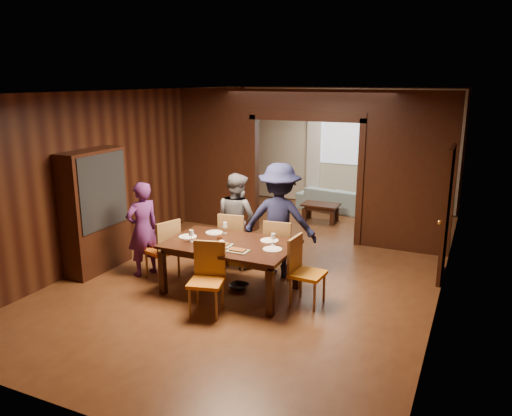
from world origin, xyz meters
The scene contains 32 objects.
floor centered at (0.00, 0.00, 0.00)m, with size 9.00×9.00×0.00m, color #532B17.
ceiling centered at (0.00, 0.00, 2.90)m, with size 5.50×9.00×0.02m, color silver.
room_walls centered at (0.00, 1.89, 1.51)m, with size 5.52×9.01×2.90m.
person_purple centered at (-1.69, -1.38, 0.77)m, with size 0.56×0.37×1.53m, color #4F205D.
person_grey centered at (-0.53, -0.34, 0.79)m, with size 0.77×0.60×1.59m, color slate.
person_navy centered at (0.30, -0.48, 0.91)m, with size 1.18×0.68×1.83m, color #171A3B.
sofa centered at (0.07, 3.85, 0.28)m, with size 1.91×0.75×0.56m, color #90B5BC.
serving_bowl centered at (-0.04, -1.27, 0.80)m, with size 0.29×0.29×0.07m, color black.
dining_table centered at (-0.11, -1.39, 0.38)m, with size 1.88×1.17×0.76m, color black.
coffee_table centered at (-0.03, 2.80, 0.20)m, with size 0.80×0.50×0.40m, color black.
chair_left centered at (-1.35, -1.37, 0.48)m, with size 0.44×0.44×0.97m, color #CC5C13, non-canonical shape.
chair_right centered at (1.07, -1.34, 0.48)m, with size 0.44×0.44×0.97m, color orange, non-canonical shape.
chair_far_l centered at (-0.49, -0.49, 0.48)m, with size 0.44×0.44×0.97m, color #C16912, non-canonical shape.
chair_far_r centered at (0.35, -0.56, 0.48)m, with size 0.44×0.44×0.97m, color red, non-canonical shape.
chair_near centered at (-0.07, -2.18, 0.48)m, with size 0.44×0.44×0.97m, color #C66912, non-canonical shape.
hutch centered at (-2.53, -1.50, 1.00)m, with size 0.40×1.20×2.00m, color black.
door_right centered at (2.70, 0.50, 1.05)m, with size 0.06×0.90×2.10m, color black.
window_far centered at (0.00, 4.44, 1.70)m, with size 1.20×0.03×1.30m, color silver.
curtain_left centered at (-0.75, 4.40, 1.25)m, with size 0.35×0.06×2.40m, color white.
curtain_right centered at (0.75, 4.40, 1.25)m, with size 0.35×0.06×2.40m, color white.
plate_left centered at (-0.83, -1.41, 0.77)m, with size 0.27×0.27×0.01m, color white.
plate_far_l centered at (-0.56, -1.06, 0.77)m, with size 0.27×0.27×0.01m, color white.
plate_far_r centered at (0.37, -1.06, 0.77)m, with size 0.27×0.27×0.01m, color white.
plate_right centered at (0.57, -1.40, 0.77)m, with size 0.27×0.27×0.01m, color silver.
plate_near centered at (-0.15, -1.75, 0.77)m, with size 0.27×0.27×0.01m, color silver.
platter_a centered at (-0.17, -1.54, 0.78)m, with size 0.30×0.20×0.04m, color gray.
platter_b centered at (0.16, -1.68, 0.78)m, with size 0.30×0.20×0.04m, color gray.
wineglass_left centered at (-0.65, -1.58, 0.85)m, with size 0.08×0.08×0.18m, color white, non-canonical shape.
wineglass_far centered at (-0.40, -1.01, 0.85)m, with size 0.08×0.08×0.18m, color white, non-canonical shape.
wineglass_right centered at (0.51, -1.23, 0.85)m, with size 0.08×0.08×0.18m, color silver, non-canonical shape.
tumbler centered at (-0.08, -1.72, 0.83)m, with size 0.07×0.07×0.14m, color silver.
condiment_jar centered at (-0.26, -1.43, 0.82)m, with size 0.08×0.08×0.11m, color #482410, non-canonical shape.
Camera 1 is at (3.12, -7.54, 3.09)m, focal length 35.00 mm.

